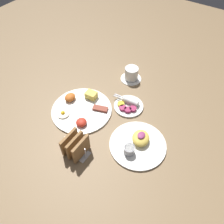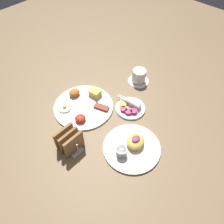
{
  "view_description": "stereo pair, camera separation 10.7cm",
  "coord_description": "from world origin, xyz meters",
  "px_view_note": "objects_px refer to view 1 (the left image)",
  "views": [
    {
      "loc": [
        -0.55,
        -0.35,
        0.85
      ],
      "look_at": [
        0.02,
        0.04,
        0.03
      ],
      "focal_mm": 35.0,
      "sensor_mm": 36.0,
      "label": 1
    },
    {
      "loc": [
        -0.48,
        -0.43,
        0.85
      ],
      "look_at": [
        0.02,
        0.04,
        0.03
      ],
      "focal_mm": 35.0,
      "sensor_mm": 36.0,
      "label": 2
    }
  ],
  "objects_px": {
    "plate_condiments": "(128,105)",
    "plate_foreground": "(138,143)",
    "toast_rack": "(76,146)",
    "coffee_cup": "(131,74)",
    "plate_breakfast": "(81,109)"
  },
  "relations": [
    {
      "from": "plate_condiments",
      "to": "plate_foreground",
      "type": "distance_m",
      "value": 0.23
    },
    {
      "from": "toast_rack",
      "to": "plate_condiments",
      "type": "bearing_deg",
      "value": -8.0
    },
    {
      "from": "toast_rack",
      "to": "coffee_cup",
      "type": "xyz_separation_m",
      "value": [
        0.55,
        0.05,
        -0.01
      ]
    },
    {
      "from": "plate_breakfast",
      "to": "plate_foreground",
      "type": "distance_m",
      "value": 0.34
    },
    {
      "from": "plate_breakfast",
      "to": "coffee_cup",
      "type": "xyz_separation_m",
      "value": [
        0.35,
        -0.09,
        0.03
      ]
    },
    {
      "from": "plate_breakfast",
      "to": "coffee_cup",
      "type": "bearing_deg",
      "value": -14.43
    },
    {
      "from": "plate_breakfast",
      "to": "plate_foreground",
      "type": "height_order",
      "value": "plate_foreground"
    },
    {
      "from": "plate_condiments",
      "to": "plate_foreground",
      "type": "height_order",
      "value": "plate_foreground"
    },
    {
      "from": "plate_breakfast",
      "to": "coffee_cup",
      "type": "height_order",
      "value": "coffee_cup"
    },
    {
      "from": "plate_breakfast",
      "to": "plate_condiments",
      "type": "distance_m",
      "value": 0.24
    },
    {
      "from": "plate_foreground",
      "to": "toast_rack",
      "type": "xyz_separation_m",
      "value": [
        -0.18,
        0.21,
        0.03
      ]
    },
    {
      "from": "plate_foreground",
      "to": "plate_condiments",
      "type": "bearing_deg",
      "value": 41.78
    },
    {
      "from": "plate_foreground",
      "to": "toast_rack",
      "type": "relative_size",
      "value": 2.2
    },
    {
      "from": "plate_condiments",
      "to": "plate_foreground",
      "type": "bearing_deg",
      "value": -138.22
    },
    {
      "from": "coffee_cup",
      "to": "plate_condiments",
      "type": "bearing_deg",
      "value": -153.42
    }
  ]
}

